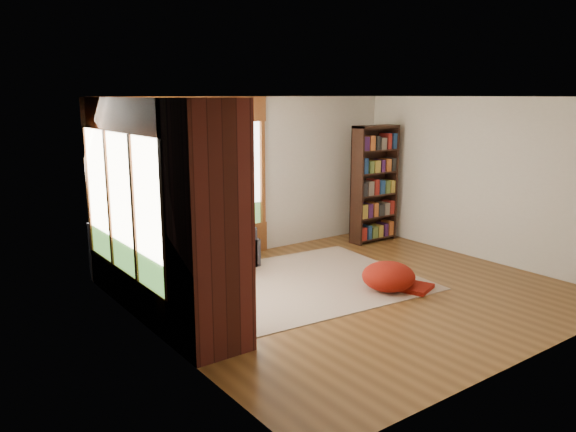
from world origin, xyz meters
TOP-DOWN VIEW (x-y plane):
  - floor at (0.00, 0.00)m, footprint 5.50×5.50m
  - ceiling at (0.00, 0.00)m, footprint 5.50×5.50m
  - wall_back at (0.00, 2.50)m, footprint 5.50×0.04m
  - wall_front at (0.00, -2.50)m, footprint 5.50×0.04m
  - wall_left at (-2.75, 0.00)m, footprint 0.04×5.00m
  - wall_right at (2.75, 0.00)m, footprint 0.04×5.00m
  - windows_back at (-1.20, 2.47)m, footprint 2.82×0.10m
  - windows_left at (-2.72, 1.20)m, footprint 0.10×2.62m
  - roller_blind at (-2.69, 2.03)m, footprint 0.03×0.72m
  - brick_chimney at (-2.40, -0.35)m, footprint 0.70×0.70m
  - sectional_sofa at (-1.95, 1.70)m, footprint 2.20×2.20m
  - area_rug at (-0.46, 0.73)m, footprint 3.62×2.89m
  - bookshelf at (2.14, 1.82)m, footprint 0.90×0.30m
  - pouf at (0.42, -0.22)m, footprint 0.73×0.73m
  - dog_tan at (-1.52, 1.74)m, footprint 1.01×0.74m
  - dog_brindle at (-2.05, 1.23)m, footprint 0.73×0.89m
  - throw_pillows at (-1.86, 1.75)m, footprint 1.98×1.68m

SIDE VIEW (x-z plane):
  - floor at x=0.00m, z-range 0.00..0.00m
  - area_rug at x=-0.46m, z-range 0.00..0.01m
  - pouf at x=0.42m, z-range 0.01..0.40m
  - sectional_sofa at x=-1.95m, z-range -0.10..0.70m
  - throw_pillows at x=-1.86m, z-range 0.53..0.98m
  - dog_brindle at x=-2.05m, z-range 0.54..0.97m
  - dog_tan at x=-1.52m, z-range 0.54..1.05m
  - bookshelf at x=2.14m, z-range 0.00..2.10m
  - wall_back at x=0.00m, z-range 0.00..2.60m
  - wall_front at x=0.00m, z-range 0.00..2.60m
  - wall_left at x=-2.75m, z-range 0.00..2.60m
  - wall_right at x=2.75m, z-range 0.00..2.60m
  - brick_chimney at x=-2.40m, z-range 0.00..2.60m
  - windows_back at x=-1.20m, z-range 0.40..2.30m
  - windows_left at x=-2.72m, z-range 0.40..2.30m
  - roller_blind at x=-2.69m, z-range 1.30..2.20m
  - ceiling at x=0.00m, z-range 2.60..2.60m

